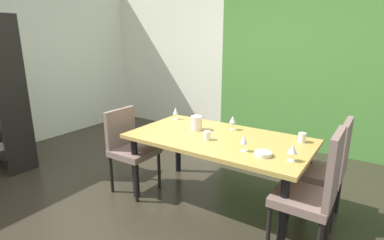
% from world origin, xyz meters
% --- Properties ---
extents(ground_plane, '(5.95, 5.27, 0.02)m').
position_xyz_m(ground_plane, '(0.00, 0.00, -0.01)').
color(ground_plane, '#2D271D').
extents(back_panel_interior, '(2.48, 0.10, 2.68)m').
position_xyz_m(back_panel_interior, '(-1.74, 2.58, 1.34)').
color(back_panel_interior, silver).
rests_on(back_panel_interior, ground_plane).
extents(garden_window_panel, '(3.48, 0.10, 2.68)m').
position_xyz_m(garden_window_panel, '(1.24, 2.58, 1.34)').
color(garden_window_panel, '#4D8B39').
rests_on(garden_window_panel, ground_plane).
extents(dining_table, '(1.81, 0.99, 0.73)m').
position_xyz_m(dining_table, '(0.59, 0.43, 0.66)').
color(dining_table, '#B18E45').
rests_on(dining_table, ground_plane).
extents(chair_right_near, '(0.44, 0.44, 1.06)m').
position_xyz_m(chair_right_near, '(1.59, 0.15, 0.58)').
color(chair_right_near, '#745D55').
rests_on(chair_right_near, ground_plane).
extents(chair_right_far, '(0.44, 0.44, 1.01)m').
position_xyz_m(chair_right_far, '(1.58, 0.72, 0.56)').
color(chair_right_far, '#745D55').
rests_on(chair_right_far, ground_plane).
extents(chair_left_near, '(0.44, 0.44, 0.94)m').
position_xyz_m(chair_left_near, '(-0.40, 0.15, 0.54)').
color(chair_left_near, '#745D55').
rests_on(chair_left_near, ground_plane).
extents(wine_glass_right, '(0.07, 0.07, 0.15)m').
position_xyz_m(wine_glass_right, '(-0.18, 0.74, 0.84)').
color(wine_glass_right, silver).
rests_on(wine_glass_right, dining_table).
extents(wine_glass_left, '(0.08, 0.08, 0.14)m').
position_xyz_m(wine_glass_left, '(1.37, 0.23, 0.83)').
color(wine_glass_left, silver).
rests_on(wine_glass_left, dining_table).
extents(wine_glass_north, '(0.06, 0.06, 0.16)m').
position_xyz_m(wine_glass_north, '(0.96, 0.21, 0.84)').
color(wine_glass_north, silver).
rests_on(wine_glass_north, dining_table).
extents(wine_glass_near_window, '(0.07, 0.07, 0.15)m').
position_xyz_m(wine_glass_near_window, '(0.59, 0.73, 0.85)').
color(wine_glass_near_window, silver).
rests_on(wine_glass_near_window, dining_table).
extents(serving_bowl_rear, '(0.15, 0.15, 0.04)m').
position_xyz_m(serving_bowl_rear, '(1.14, 0.21, 0.75)').
color(serving_bowl_rear, silver).
rests_on(serving_bowl_rear, dining_table).
extents(cup_near_shelf, '(0.07, 0.07, 0.09)m').
position_xyz_m(cup_near_shelf, '(1.33, 0.74, 0.78)').
color(cup_near_shelf, white).
rests_on(cup_near_shelf, dining_table).
extents(cup_center, '(0.07, 0.07, 0.09)m').
position_xyz_m(cup_center, '(0.53, 0.30, 0.78)').
color(cup_center, white).
rests_on(cup_center, dining_table).
extents(pitcher_south, '(0.14, 0.12, 0.16)m').
position_xyz_m(pitcher_south, '(0.27, 0.51, 0.81)').
color(pitcher_south, '#FCE1D0').
rests_on(pitcher_south, dining_table).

